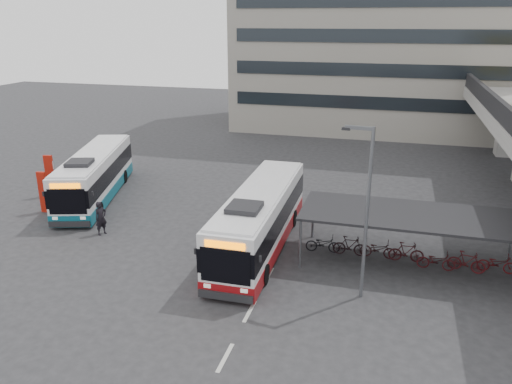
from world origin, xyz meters
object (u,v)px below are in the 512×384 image
(bus_teal, at_px, (95,175))
(pedestrian, at_px, (101,218))
(bus_main, at_px, (260,219))
(lamp_post, at_px, (365,204))

(bus_teal, bearing_deg, pedestrian, -72.36)
(bus_main, relative_size, pedestrian, 6.07)
(bus_teal, bearing_deg, bus_main, -37.02)
(bus_main, height_order, bus_teal, bus_main)
(bus_main, distance_m, lamp_post, 6.82)
(bus_teal, height_order, lamp_post, lamp_post)
(bus_teal, relative_size, pedestrian, 5.97)
(bus_teal, xyz_separation_m, lamp_post, (17.50, -7.93, 2.64))
(bus_teal, relative_size, lamp_post, 1.53)
(bus_teal, distance_m, pedestrian, 6.32)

